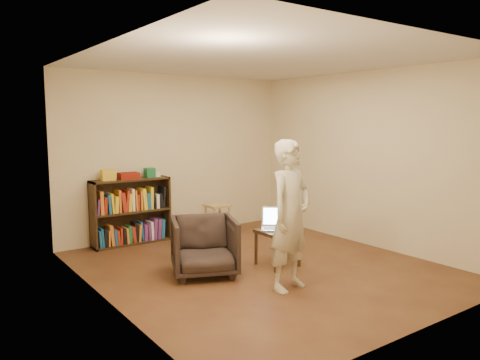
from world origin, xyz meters
TOP-DOWN VIEW (x-y plane):
  - floor at (0.00, 0.00)m, footprint 4.50×4.50m
  - ceiling at (0.00, 0.00)m, footprint 4.50×4.50m
  - wall_back at (0.00, 2.25)m, footprint 4.00×0.00m
  - wall_left at (-2.00, 0.00)m, footprint 0.00×4.50m
  - wall_right at (2.00, 0.00)m, footprint 0.00×4.50m
  - bookshelf at (-0.88, 2.09)m, footprint 1.20×0.30m
  - box_yellow at (-1.23, 2.07)m, footprint 0.20×0.15m
  - red_cloth at (-0.92, 2.05)m, footprint 0.31×0.24m
  - box_green at (-0.56, 2.08)m, footprint 0.14×0.14m
  - box_white at (-0.45, 2.08)m, footprint 0.11×0.11m
  - stool at (0.48, 1.78)m, footprint 0.35×0.35m
  - armchair at (-0.74, 0.19)m, footprint 1.00×1.01m
  - side_table at (0.22, -0.06)m, footprint 0.46×0.46m
  - laptop at (0.25, 0.02)m, footprint 0.49×0.48m
  - person at (-0.21, -0.78)m, footprint 0.68×0.53m

SIDE VIEW (x-z plane):
  - floor at x=0.00m, z-range 0.00..0.00m
  - armchair at x=-0.74m, z-range 0.00..0.71m
  - side_table at x=0.22m, z-range 0.16..0.62m
  - stool at x=0.48m, z-range 0.16..0.67m
  - bookshelf at x=-0.88m, z-range -0.06..0.94m
  - laptop at x=0.25m, z-range 0.39..0.67m
  - person at x=-0.21m, z-range 0.00..1.66m
  - box_white at x=-0.45m, z-range 1.00..1.07m
  - red_cloth at x=-0.92m, z-range 1.00..1.10m
  - box_green at x=-0.56m, z-range 1.00..1.14m
  - box_yellow at x=-1.23m, z-range 1.00..1.16m
  - wall_back at x=0.00m, z-range -0.70..3.30m
  - wall_left at x=-2.00m, z-range -0.95..3.55m
  - wall_right at x=2.00m, z-range -0.95..3.55m
  - ceiling at x=0.00m, z-range 2.60..2.60m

